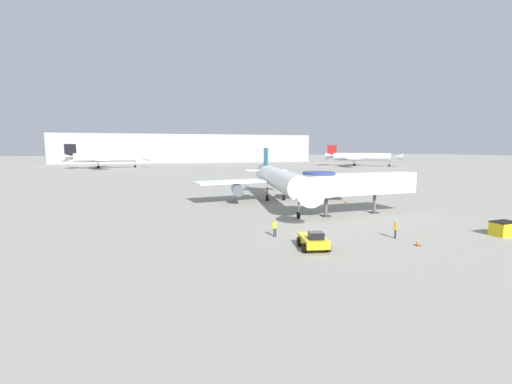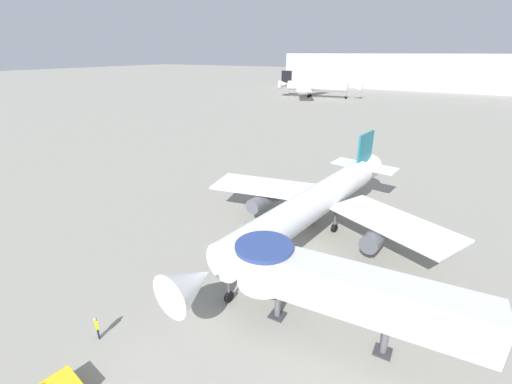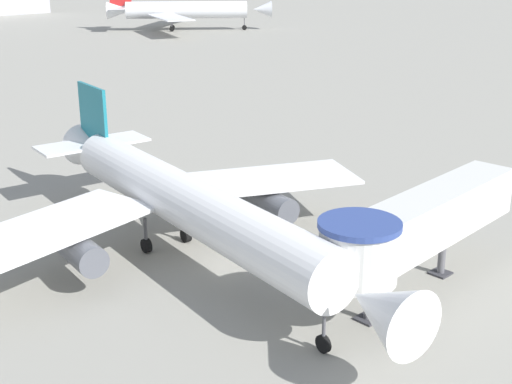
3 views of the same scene
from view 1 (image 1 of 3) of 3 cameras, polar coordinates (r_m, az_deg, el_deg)
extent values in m
plane|color=gray|center=(53.42, 4.82, -2.16)|extent=(800.00, 800.00, 0.00)
cylinder|color=white|center=(54.41, 3.93, 2.14)|extent=(6.79, 25.87, 3.20)
cone|color=white|center=(39.06, 8.52, 0.06)|extent=(3.66, 3.93, 3.20)
cone|color=white|center=(68.10, 1.62, 3.19)|extent=(3.84, 5.20, 3.20)
cube|color=white|center=(56.06, -4.21, 1.72)|extent=(12.69, 7.40, 0.22)
cube|color=white|center=(58.88, 10.67, 1.88)|extent=(13.11, 10.14, 0.22)
cube|color=#19707F|center=(67.72, 1.66, 5.60)|extent=(0.86, 4.41, 4.15)
cube|color=white|center=(68.30, 1.59, 3.67)|extent=(8.47, 4.21, 0.18)
cylinder|color=#565960|center=(54.83, -3.11, 0.42)|extent=(2.36, 4.62, 1.76)
cylinder|color=#565960|center=(57.35, 10.18, 0.61)|extent=(2.36, 4.62, 1.76)
cylinder|color=#4C4C51|center=(42.95, 7.11, -2.66)|extent=(0.18, 0.18, 1.84)
cylinder|color=black|center=(43.11, 7.09, -3.86)|extent=(0.38, 0.93, 0.90)
cylinder|color=#4C4C51|center=(57.57, 1.88, -0.08)|extent=(0.22, 0.22, 1.84)
cylinder|color=black|center=(57.69, 1.87, -0.99)|extent=(0.52, 0.95, 0.90)
cylinder|color=#4C4C51|center=(58.10, 4.68, -0.03)|extent=(0.22, 0.22, 1.84)
cylinder|color=black|center=(58.22, 4.67, -0.93)|extent=(0.52, 0.95, 0.90)
cube|color=silver|center=(47.99, 17.90, 1.37)|extent=(14.47, 3.40, 2.80)
cylinder|color=silver|center=(44.09, 10.39, 1.11)|extent=(3.90, 3.90, 2.80)
cylinder|color=navy|center=(43.96, 10.44, 3.12)|extent=(4.10, 4.09, 0.30)
cylinder|color=#56565B|center=(45.03, 11.59, -2.32)|extent=(0.44, 0.44, 2.69)
cube|color=#333338|center=(45.26, 11.54, -3.93)|extent=(1.10, 1.10, 0.12)
cylinder|color=#56565B|center=(49.19, 19.12, -1.77)|extent=(0.44, 0.44, 2.69)
cube|color=#333338|center=(49.40, 19.05, -3.24)|extent=(1.10, 1.10, 0.12)
cube|color=yellow|center=(30.60, 9.54, -7.96)|extent=(2.60, 3.88, 0.68)
cube|color=black|center=(29.68, 9.97, -7.16)|extent=(1.36, 1.20, 0.61)
cylinder|color=black|center=(29.52, 8.08, -9.18)|extent=(0.46, 0.86, 0.82)
cylinder|color=black|center=(30.06, 11.93, -8.97)|extent=(0.46, 0.86, 0.82)
cylinder|color=black|center=(31.37, 7.23, -8.18)|extent=(0.46, 0.86, 0.82)
cylinder|color=black|center=(31.87, 10.86, -8.00)|extent=(0.46, 0.86, 0.82)
cube|color=yellow|center=(42.74, 35.93, -4.99)|extent=(2.41, 1.72, 1.36)
cube|color=black|center=(42.61, 36.00, -4.04)|extent=(2.56, 1.83, 0.08)
cube|color=black|center=(57.40, 14.72, -1.70)|extent=(0.43, 0.43, 0.04)
cone|color=orange|center=(57.35, 14.73, -1.35)|extent=(0.29, 0.29, 0.67)
cylinder|color=white|center=(57.33, 14.73, -1.27)|extent=(0.16, 0.16, 0.08)
cube|color=black|center=(34.57, 25.34, -8.05)|extent=(0.43, 0.43, 0.04)
cone|color=orange|center=(34.48, 25.37, -7.48)|extent=(0.29, 0.29, 0.67)
cylinder|color=white|center=(34.46, 25.38, -7.35)|extent=(0.16, 0.16, 0.08)
cylinder|color=#1E2338|center=(36.21, 22.22, -6.54)|extent=(0.12, 0.12, 0.86)
cylinder|color=#1E2338|center=(36.38, 22.17, -6.47)|extent=(0.12, 0.12, 0.86)
cube|color=orange|center=(36.13, 22.25, -5.32)|extent=(0.33, 0.39, 0.68)
sphere|color=tan|center=(36.03, 22.29, -4.62)|extent=(0.23, 0.23, 0.23)
cylinder|color=#1E2338|center=(34.28, 3.31, -6.76)|extent=(0.12, 0.12, 0.86)
cylinder|color=#1E2338|center=(34.31, 3.01, -6.75)|extent=(0.12, 0.12, 0.86)
cube|color=#D1E019|center=(34.12, 3.17, -5.50)|extent=(0.39, 0.33, 0.68)
sphere|color=tan|center=(34.02, 3.17, -4.76)|extent=(0.23, 0.23, 0.23)
cylinder|color=white|center=(166.80, -23.78, 5.27)|extent=(25.61, 6.87, 3.84)
cone|color=white|center=(167.26, -18.17, 5.53)|extent=(4.66, 4.32, 3.84)
cone|color=white|center=(167.67, -28.59, 5.01)|extent=(6.18, 4.51, 3.84)
cube|color=white|center=(157.16, -25.00, 4.88)|extent=(11.74, 16.61, 0.22)
cube|color=white|center=(176.67, -24.74, 5.08)|extent=(8.56, 16.48, 0.22)
cube|color=black|center=(167.60, -28.56, 6.19)|extent=(4.59, 0.79, 4.99)
cube|color=white|center=(167.69, -28.70, 5.23)|extent=(4.48, 10.98, 0.18)
cylinder|color=#4C4C51|center=(167.10, -19.50, 4.43)|extent=(0.18, 0.18, 2.21)
cylinder|color=black|center=(167.15, -19.48, 4.06)|extent=(1.12, 0.39, 1.10)
cylinder|color=#4C4C51|center=(165.27, -24.84, 4.15)|extent=(0.22, 0.22, 2.21)
cylinder|color=black|center=(165.32, -24.82, 3.77)|extent=(1.14, 0.53, 1.10)
cylinder|color=#4C4C51|center=(168.72, -24.80, 4.20)|extent=(0.22, 0.22, 2.21)
cylinder|color=black|center=(168.77, -24.78, 3.83)|extent=(1.14, 0.53, 1.10)
cylinder|color=silver|center=(178.25, 17.16, 5.62)|extent=(23.44, 20.01, 3.75)
cone|color=silver|center=(177.16, 22.70, 5.37)|extent=(5.57, 5.51, 3.75)
cone|color=silver|center=(180.51, 12.44, 5.79)|extent=(6.73, 6.46, 3.75)
cube|color=silver|center=(168.60, 15.62, 5.38)|extent=(11.46, 17.59, 0.22)
cube|color=silver|center=(188.75, 16.48, 5.52)|extent=(17.12, 13.97, 0.22)
cube|color=#B21E1E|center=(180.41, 12.56, 6.86)|extent=(3.88, 3.21, 4.88)
cube|color=silver|center=(180.55, 12.36, 6.00)|extent=(9.71, 10.87, 0.18)
cylinder|color=#4C4C51|center=(177.36, 21.33, 4.49)|extent=(0.18, 0.18, 2.16)
cylinder|color=black|center=(177.41, 21.31, 4.14)|extent=(1.02, 0.89, 1.10)
cylinder|color=#4C4C51|center=(177.07, 15.97, 4.70)|extent=(0.22, 0.22, 2.16)
cylinder|color=black|center=(177.12, 15.96, 4.35)|extent=(1.11, 1.00, 1.10)
cylinder|color=#4C4C51|center=(180.42, 16.12, 4.74)|extent=(0.22, 0.22, 2.16)
cylinder|color=black|center=(180.47, 16.10, 4.39)|extent=(1.11, 1.00, 1.10)
cube|color=#A8A8B2|center=(225.07, -11.16, 7.16)|extent=(157.06, 22.38, 17.63)
cube|color=#4C515B|center=(225.27, -11.22, 9.56)|extent=(157.06, 22.83, 1.20)
camera|label=2|loc=(37.17, 39.46, 20.38)|focal=24.00mm
camera|label=3|loc=(22.91, -35.45, 30.79)|focal=50.00mm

